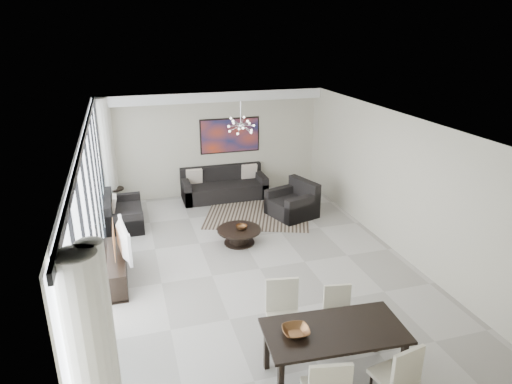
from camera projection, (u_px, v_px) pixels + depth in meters
name	position (u px, v px, depth m)	size (l,w,h in m)	color
room_shell	(283.00, 198.00, 8.66)	(6.00, 9.00, 2.90)	#A8A39B
window_wall	(100.00, 217.00, 7.76)	(0.37, 8.95, 2.90)	silver
soffit	(212.00, 96.00, 11.94)	(5.98, 0.40, 0.26)	white
painting	(230.00, 136.00, 12.61)	(1.68, 0.04, 0.98)	#BF3B1A
chandelier	(241.00, 125.00, 10.55)	(0.66, 0.66, 0.71)	silver
rug	(258.00, 215.00, 11.57)	(2.55, 1.96, 0.01)	black
coffee_table	(239.00, 235.00, 10.03)	(0.97, 0.97, 0.34)	black
bowl_coffee	(241.00, 227.00, 9.97)	(0.26, 0.26, 0.08)	brown
sofa_main	(224.00, 188.00, 12.65)	(2.30, 0.94, 0.83)	black
loveseat	(122.00, 215.00, 10.92)	(0.85, 1.51, 0.75)	black
armchair	(293.00, 204.00, 11.45)	(1.26, 1.29, 0.88)	black
side_table	(117.00, 194.00, 11.93)	(0.39, 0.39, 0.54)	black
tv_console	(113.00, 268.00, 8.53)	(0.47, 1.66, 0.52)	black
television	(119.00, 241.00, 8.33)	(1.07, 0.14, 0.61)	gray
dining_table	(334.00, 335.00, 6.03)	(1.93, 1.07, 0.78)	black
dining_chair_se	(400.00, 374.00, 5.53)	(0.53, 0.53, 1.00)	beige
dining_chair_nw	(283.00, 309.00, 6.73)	(0.56, 0.56, 1.05)	beige
dining_chair_ne	(338.00, 311.00, 6.84)	(0.48, 0.48, 0.90)	beige
bowl_dining	(296.00, 331.00, 5.90)	(0.35, 0.35, 0.09)	brown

